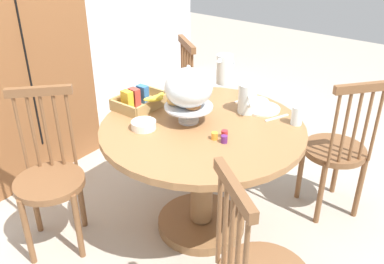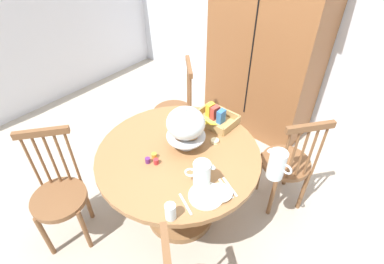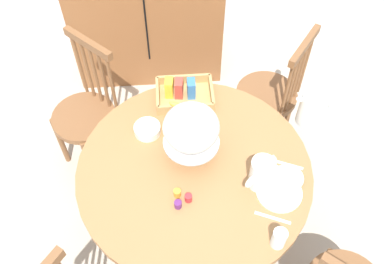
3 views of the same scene
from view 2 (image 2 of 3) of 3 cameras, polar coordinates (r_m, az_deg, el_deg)
The scene contains 22 objects.
ground_plane at distance 2.79m, azimuth -1.82°, elevation -13.86°, with size 10.00×10.00×0.00m, color #A89E8E.
wall_back at distance 3.37m, azimuth 20.80°, elevation 21.09°, with size 4.80×0.06×2.60m, color silver.
wooden_armoire at distance 3.26m, azimuth 13.86°, elevation 15.88°, with size 1.18×0.60×1.96m.
dining_table at distance 2.34m, azimuth -2.44°, elevation -7.77°, with size 1.18×1.18×0.74m.
windsor_chair_near_window at distance 3.05m, azimuth -3.04°, elevation 3.70°, with size 0.47×0.47×0.97m.
windsor_chair_by_cabinet at distance 2.49m, azimuth -23.50°, elevation -10.91°, with size 0.46×0.47×0.97m.
windsor_chair_far_side at distance 2.62m, azimuth 17.32°, elevation -5.81°, with size 0.46×0.46×0.97m.
pastry_stand_with_dome at distance 2.11m, azimuth -1.16°, elevation 1.41°, with size 0.28×0.28×0.34m.
orange_juice_pitcher at distance 1.93m, azimuth 1.81°, elevation -8.01°, with size 0.17×0.14×0.18m.
milk_pitcher at distance 2.04m, azimuth 15.51°, elevation -6.06°, with size 0.20×0.11×0.21m.
cereal_basket at distance 2.43m, azimuth 4.27°, elevation 2.70°, with size 0.32×0.30×0.12m.
china_plate_large at distance 1.92m, azimuth 2.65°, elevation -11.79°, with size 0.22×0.22×0.01m, color white.
china_plate_small at distance 1.93m, azimuth 5.32°, elevation -11.18°, with size 0.15×0.15×0.01m, color white.
cereal_bowl at distance 2.42m, azimuth -2.63°, elevation 1.92°, with size 0.14×0.14×0.04m, color white.
drinking_glass at distance 1.79m, azimuth -4.05°, elevation -14.58°, with size 0.06×0.06×0.11m, color silver.
butter_dish at distance 2.27m, azimuth 4.29°, elevation -1.67°, with size 0.06×0.06×0.02m, color beige.
jam_jar_strawberry at distance 2.11m, azimuth -6.68°, elevation -5.50°, with size 0.04×0.04×0.04m, color #B7282D.
jam_jar_apricot at distance 2.15m, azimuth -7.07°, elevation -4.41°, with size 0.04×0.04×0.04m, color orange.
jam_jar_grape at distance 2.12m, azimuth -8.26°, elevation -5.26°, with size 0.04×0.04×0.04m, color #5B2366.
table_knife at distance 1.97m, azimuth 6.31°, elevation -10.41°, with size 0.17×0.01×0.01m, color silver.
dinner_fork at distance 1.98m, azimuth 7.07°, elevation -10.10°, with size 0.17×0.01×0.01m, color silver.
soup_spoon at distance 1.88m, azimuth -1.24°, elevation -13.30°, with size 0.17×0.01×0.01m, color silver.
Camera 2 is at (1.15, -1.19, 2.25)m, focal length 28.59 mm.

